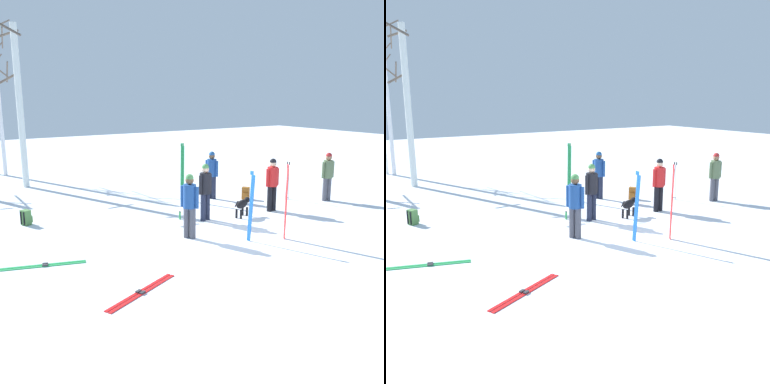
{
  "view_description": "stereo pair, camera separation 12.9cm",
  "coord_description": "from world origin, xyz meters",
  "views": [
    {
      "loc": [
        -7.41,
        -8.4,
        3.73
      ],
      "look_at": [
        -0.74,
        1.81,
        1.0
      ],
      "focal_mm": 41.33,
      "sensor_mm": 36.0,
      "label": 1
    },
    {
      "loc": [
        -7.3,
        -8.47,
        3.73
      ],
      "look_at": [
        -0.74,
        1.81,
        1.0
      ],
      "focal_mm": 41.33,
      "sensor_mm": 36.0,
      "label": 2
    }
  ],
  "objects": [
    {
      "name": "ski_pair_lying_1",
      "position": [
        -3.93,
        -1.31,
        0.01
      ],
      "size": [
        1.84,
        0.97,
        0.05
      ],
      "color": "red",
      "rests_on": "ground_plane"
    },
    {
      "name": "ground_plane",
      "position": [
        0.0,
        0.0,
        0.0
      ],
      "size": [
        60.0,
        60.0,
        0.0
      ],
      "primitive_type": "plane",
      "color": "white"
    },
    {
      "name": "birch_tree_3",
      "position": [
        -3.44,
        10.06,
        3.31
      ],
      "size": [
        1.21,
        1.6,
        6.48
      ],
      "color": "silver",
      "rests_on": "ground_plane"
    },
    {
      "name": "backpack_1",
      "position": [
        2.68,
        3.51,
        0.21
      ],
      "size": [
        0.35,
        0.34,
        0.44
      ],
      "color": "#99591E",
      "rests_on": "ground_plane"
    },
    {
      "name": "ski_pair_planted_2",
      "position": [
        0.69,
        4.62,
        1.01
      ],
      "size": [
        0.14,
        0.09,
        2.04
      ],
      "color": "green",
      "rests_on": "ground_plane"
    },
    {
      "name": "ski_poles_0",
      "position": [
        3.91,
        2.68,
        0.73
      ],
      "size": [
        0.07,
        0.2,
        1.36
      ],
      "color": "#B2B2BC",
      "rests_on": "ground_plane"
    },
    {
      "name": "person_0",
      "position": [
        -0.09,
        2.08,
        0.98
      ],
      "size": [
        0.51,
        0.34,
        1.72
      ],
      "color": "#1E2338",
      "rests_on": "ground_plane"
    },
    {
      "name": "person_3",
      "position": [
        -1.39,
        0.94,
        0.98
      ],
      "size": [
        0.34,
        0.46,
        1.72
      ],
      "color": "#4C4C56",
      "rests_on": "ground_plane"
    },
    {
      "name": "ski_pair_planted_1",
      "position": [
        0.63,
        -0.51,
        0.98
      ],
      "size": [
        0.12,
        0.18,
        1.98
      ],
      "color": "red",
      "rests_on": "ground_plane"
    },
    {
      "name": "person_2",
      "position": [
        2.32,
        1.79,
        0.98
      ],
      "size": [
        0.52,
        0.34,
        1.72
      ],
      "color": "black",
      "rests_on": "ground_plane"
    },
    {
      "name": "water_bottle_0",
      "position": [
        -0.68,
        2.57,
        0.12
      ],
      "size": [
        0.06,
        0.06,
        0.26
      ],
      "color": "green",
      "rests_on": "ground_plane"
    },
    {
      "name": "backpack_0",
      "position": [
        -4.71,
        4.53,
        0.21
      ],
      "size": [
        0.34,
        0.32,
        0.44
      ],
      "color": "#4C7F3F",
      "rests_on": "ground_plane"
    },
    {
      "name": "person_1",
      "position": [
        1.7,
        4.25,
        0.98
      ],
      "size": [
        0.34,
        0.49,
        1.72
      ],
      "color": "#1E2338",
      "rests_on": "ground_plane"
    },
    {
      "name": "ski_pair_lying_0",
      "position": [
        -5.16,
        1.08,
        0.01
      ],
      "size": [
        1.82,
        0.71,
        0.05
      ],
      "color": "green",
      "rests_on": "ground_plane"
    },
    {
      "name": "person_4",
      "position": [
        4.94,
        1.77,
        0.98
      ],
      "size": [
        0.52,
        0.34,
        1.72
      ],
      "color": "#4C4C56",
      "rests_on": "ground_plane"
    },
    {
      "name": "dog",
      "position": [
        1.09,
        1.76,
        0.39
      ],
      "size": [
        0.85,
        0.43,
        0.57
      ],
      "color": "black",
      "rests_on": "ground_plane"
    },
    {
      "name": "ski_pair_planted_0",
      "position": [
        -0.24,
        -0.16,
        0.92
      ],
      "size": [
        0.02,
        0.25,
        1.85
      ],
      "color": "blue",
      "rests_on": "ground_plane"
    }
  ]
}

